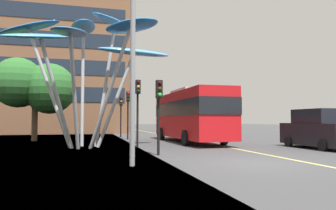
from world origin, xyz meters
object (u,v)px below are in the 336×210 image
traffic_light_kerb_near (159,101)px  street_lamp (142,26)px  traffic_light_kerb_far (138,99)px  car_parked_mid (317,130)px  traffic_light_island_mid (128,105)px  red_bus (190,113)px  leaf_sculpture (87,41)px  traffic_light_opposite (121,108)px

traffic_light_kerb_near → street_lamp: size_ratio=0.44×
traffic_light_kerb_near → traffic_light_kerb_far: (-0.27, 4.39, 0.37)m
traffic_light_kerb_near → car_parked_mid: 9.45m
traffic_light_island_mid → street_lamp: street_lamp is taller
red_bus → leaf_sculpture: leaf_sculpture is taller
traffic_light_kerb_far → traffic_light_opposite: (0.16, 10.92, -0.15)m
traffic_light_island_mid → leaf_sculpture: bearing=-115.1°
red_bus → leaf_sculpture: 8.71m
red_bus → street_lamp: 12.37m
street_lamp → leaf_sculpture: bearing=103.1°
car_parked_mid → red_bus: bearing=128.5°
car_parked_mid → traffic_light_island_mid: bearing=130.6°
leaf_sculpture → car_parked_mid: bearing=-16.9°
red_bus → street_lamp: bearing=-116.0°
red_bus → leaf_sculpture: size_ratio=1.00×
traffic_light_opposite → street_lamp: bearing=-93.6°
street_lamp → traffic_light_kerb_near: bearing=66.9°
traffic_light_island_mid → street_lamp: size_ratio=0.51×
traffic_light_kerb_far → traffic_light_island_mid: size_ratio=1.00×
leaf_sculpture → traffic_light_kerb_near: bearing=-58.1°
car_parked_mid → street_lamp: size_ratio=0.60×
traffic_light_kerb_near → traffic_light_island_mid: 11.93m
traffic_light_kerb_far → car_parked_mid: traffic_light_kerb_far is taller
traffic_light_kerb_near → traffic_light_kerb_far: 4.41m
traffic_light_kerb_near → car_parked_mid: bearing=7.8°
traffic_light_kerb_near → leaf_sculpture: bearing=121.9°
red_bus → traffic_light_island_mid: size_ratio=2.76×
leaf_sculpture → traffic_light_kerb_far: leaf_sculpture is taller
leaf_sculpture → traffic_light_kerb_near: 6.99m
traffic_light_opposite → car_parked_mid: bearing=-56.3°
traffic_light_kerb_near → car_parked_mid: traffic_light_kerb_near is taller
leaf_sculpture → traffic_light_opposite: bearing=73.6°
traffic_light_kerb_far → traffic_light_island_mid: traffic_light_kerb_far is taller
red_bus → traffic_light_island_mid: 5.69m
traffic_light_kerb_far → car_parked_mid: 10.18m
traffic_light_kerb_far → car_parked_mid: size_ratio=0.84×
street_lamp → traffic_light_island_mid: bearing=84.7°
traffic_light_kerb_near → car_parked_mid: size_ratio=0.73×
traffic_light_kerb_far → traffic_light_island_mid: bearing=87.1°
leaf_sculpture → traffic_light_kerb_far: bearing=-12.5°
street_lamp → car_parked_mid: bearing=21.9°
traffic_light_kerb_near → traffic_light_island_mid: size_ratio=0.86×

